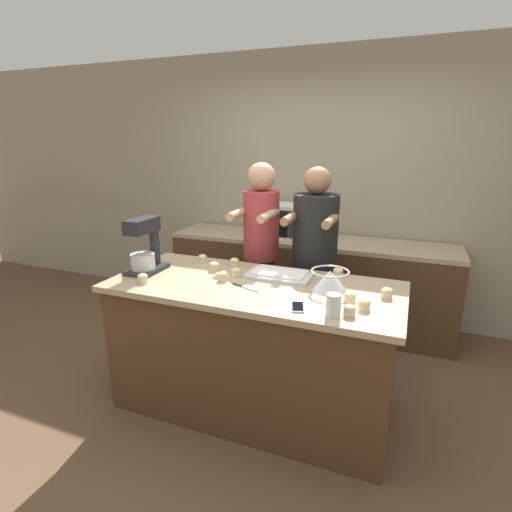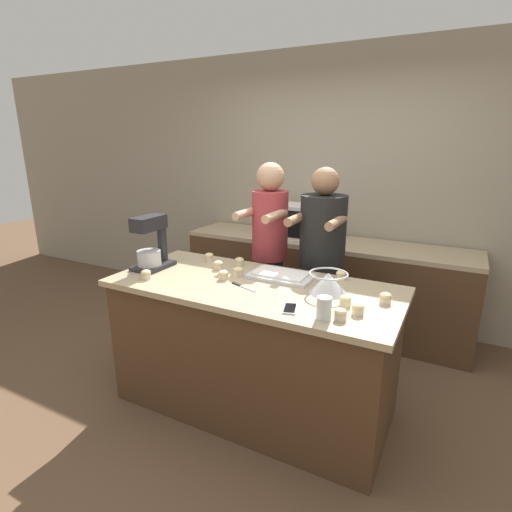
{
  "view_description": "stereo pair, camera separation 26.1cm",
  "coord_description": "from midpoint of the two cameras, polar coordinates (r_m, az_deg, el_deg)",
  "views": [
    {
      "loc": [
        0.93,
        -2.29,
        1.84
      ],
      "look_at": [
        0.0,
        0.04,
        1.1
      ],
      "focal_mm": 28.0,
      "sensor_mm": 36.0,
      "label": 1
    },
    {
      "loc": [
        1.16,
        -2.18,
        1.84
      ],
      "look_at": [
        0.0,
        0.04,
        1.1
      ],
      "focal_mm": 28.0,
      "sensor_mm": 36.0,
      "label": 2
    }
  ],
  "objects": [
    {
      "name": "back_wall",
      "position": [
        4.22,
        7.3,
        9.57
      ],
      "size": [
        10.0,
        0.06,
        2.7
      ],
      "color": "gray",
      "rests_on": "ground_plane"
    },
    {
      "name": "person_right",
      "position": [
        3.18,
        5.93,
        -1.65
      ],
      "size": [
        0.36,
        0.52,
        1.65
      ],
      "color": "#232328",
      "rests_on": "ground_plane"
    },
    {
      "name": "cupcake_10",
      "position": [
        2.78,
        9.03,
        -2.35
      ],
      "size": [
        0.07,
        0.07,
        0.07
      ],
      "color": "beige",
      "rests_on": "island_counter"
    },
    {
      "name": "stand_mixer",
      "position": [
        2.97,
        -18.05,
        1.01
      ],
      "size": [
        0.2,
        0.3,
        0.39
      ],
      "color": "#232328",
      "rests_on": "island_counter"
    },
    {
      "name": "ground_plane",
      "position": [
        3.08,
        -2.91,
        -20.39
      ],
      "size": [
        16.0,
        16.0,
        0.0
      ],
      "primitive_type": "plane",
      "color": "brown"
    },
    {
      "name": "cupcake_0",
      "position": [
        2.19,
        9.91,
        -7.71
      ],
      "size": [
        0.07,
        0.07,
        0.07
      ],
      "color": "beige",
      "rests_on": "island_counter"
    },
    {
      "name": "cupcake_8",
      "position": [
        3.11,
        -10.05,
        -0.38
      ],
      "size": [
        0.07,
        0.07,
        0.07
      ],
      "color": "beige",
      "rests_on": "island_counter"
    },
    {
      "name": "microwave_oven",
      "position": [
        4.02,
        1.65,
        5.11
      ],
      "size": [
        0.53,
        0.35,
        0.33
      ],
      "color": "silver",
      "rests_on": "back_counter"
    },
    {
      "name": "cupcake_9",
      "position": [
        2.78,
        -18.54,
        -3.07
      ],
      "size": [
        0.07,
        0.07,
        0.07
      ],
      "color": "beige",
      "rests_on": "island_counter"
    },
    {
      "name": "baking_tray",
      "position": [
        2.75,
        0.67,
        -2.7
      ],
      "size": [
        0.44,
        0.26,
        0.04
      ],
      "color": "silver",
      "rests_on": "island_counter"
    },
    {
      "name": "island_counter",
      "position": [
        2.82,
        -3.04,
        -12.83
      ],
      "size": [
        1.92,
        0.86,
        0.92
      ],
      "color": "#4C331E",
      "rests_on": "ground_plane"
    },
    {
      "name": "mixing_bowl",
      "position": [
        2.52,
        7.6,
        -3.42
      ],
      "size": [
        0.24,
        0.24,
        0.13
      ],
      "color": "#BCBCC1",
      "rests_on": "island_counter"
    },
    {
      "name": "cell_phone",
      "position": [
        2.27,
        2.69,
        -7.36
      ],
      "size": [
        0.11,
        0.16,
        0.01
      ],
      "color": "silver",
      "rests_on": "island_counter"
    },
    {
      "name": "cupcake_3",
      "position": [
        2.37,
        10.22,
        -5.83
      ],
      "size": [
        0.07,
        0.07,
        0.07
      ],
      "color": "beige",
      "rests_on": "island_counter"
    },
    {
      "name": "cupcake_6",
      "position": [
        2.99,
        -5.59,
        -0.92
      ],
      "size": [
        0.07,
        0.07,
        0.07
      ],
      "color": "beige",
      "rests_on": "island_counter"
    },
    {
      "name": "cupcake_4",
      "position": [
        2.7,
        -7.56,
        -2.89
      ],
      "size": [
        0.07,
        0.07,
        0.07
      ],
      "color": "beige",
      "rests_on": "island_counter"
    },
    {
      "name": "cupcake_2",
      "position": [
        2.91,
        -8.56,
        -1.5
      ],
      "size": [
        0.07,
        0.07,
        0.07
      ],
      "color": "beige",
      "rests_on": "island_counter"
    },
    {
      "name": "back_counter",
      "position": [
        4.1,
        5.61,
        -3.6
      ],
      "size": [
        2.8,
        0.6,
        0.89
      ],
      "color": "#4C331E",
      "rests_on": "ground_plane"
    },
    {
      "name": "cupcake_5",
      "position": [
        2.76,
        -5.54,
        -2.34
      ],
      "size": [
        0.07,
        0.07,
        0.07
      ],
      "color": "beige",
      "rests_on": "island_counter"
    },
    {
      "name": "cupcake_1",
      "position": [
        2.28,
        12.08,
        -6.84
      ],
      "size": [
        0.07,
        0.07,
        0.07
      ],
      "color": "beige",
      "rests_on": "island_counter"
    },
    {
      "name": "cupcake_7",
      "position": [
        2.48,
        15.37,
        -5.15
      ],
      "size": [
        0.07,
        0.07,
        0.07
      ],
      "color": "beige",
      "rests_on": "island_counter"
    },
    {
      "name": "drinking_glass",
      "position": [
        2.16,
        7.63,
        -7.04
      ],
      "size": [
        0.08,
        0.08,
        0.12
      ],
      "color": "silver",
      "rests_on": "island_counter"
    },
    {
      "name": "knife",
      "position": [
        2.57,
        -4.67,
        -4.48
      ],
      "size": [
        0.21,
        0.09,
        0.01
      ],
      "color": "#BCBCC1",
      "rests_on": "island_counter"
    },
    {
      "name": "person_left",
      "position": [
        3.31,
        -1.54,
        -0.14
      ],
      "size": [
        0.31,
        0.49,
        1.67
      ],
      "color": "#33384C",
      "rests_on": "ground_plane"
    }
  ]
}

